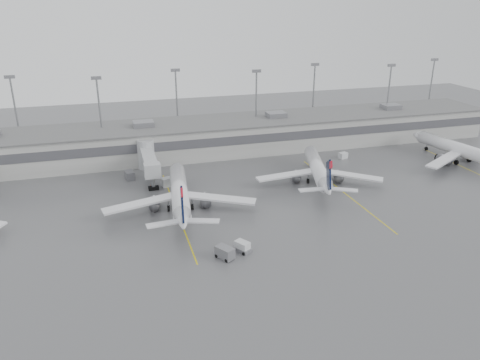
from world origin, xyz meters
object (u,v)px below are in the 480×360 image
object	(u,v)px
jet_far_right	(463,150)
baggage_tug	(242,248)
jet_mid_left	(180,193)
jet_mid_right	(318,169)

from	to	relation	value
jet_far_right	baggage_tug	size ratio (longest dim) A/B	10.01
jet_far_right	jet_mid_left	bearing A→B (deg)	176.95
baggage_tug	jet_mid_right	bearing A→B (deg)	12.74
jet_mid_left	jet_far_right	xyz separation A→B (m)	(70.85, 7.65, -0.01)
jet_mid_right	jet_far_right	size ratio (longest dim) A/B	0.93
jet_mid_right	jet_far_right	distance (m)	39.68
baggage_tug	jet_mid_left	bearing A→B (deg)	78.14
jet_mid_right	baggage_tug	distance (m)	34.36
jet_mid_left	jet_far_right	size ratio (longest dim) A/B	1.01
jet_mid_left	jet_mid_right	distance (m)	31.69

